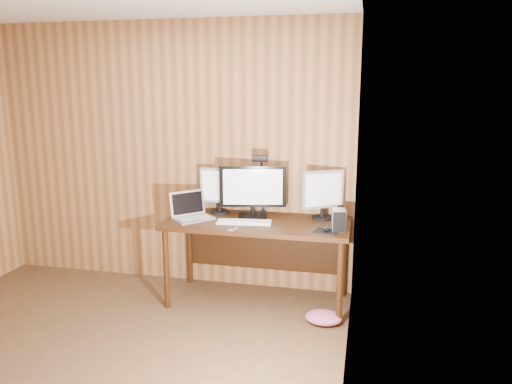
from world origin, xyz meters
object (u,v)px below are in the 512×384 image
(desk, at_px, (259,232))
(keyboard, at_px, (244,222))
(monitor_left, at_px, (219,189))
(monitor_right, at_px, (323,193))
(mouse, at_px, (327,229))
(phone, at_px, (233,229))
(monitor_center, at_px, (253,191))
(hard_drive, at_px, (339,220))
(desk_lamp, at_px, (261,175))
(laptop, at_px, (191,212))
(speaker, at_px, (340,213))

(desk, relative_size, keyboard, 3.34)
(desk, xyz_separation_m, monitor_left, (-0.40, 0.13, 0.34))
(monitor_right, bearing_deg, mouse, -110.42)
(desk, xyz_separation_m, phone, (-0.14, -0.38, 0.13))
(monitor_center, relative_size, hard_drive, 3.43)
(desk, distance_m, monitor_center, 0.37)
(desk, distance_m, desk_lamp, 0.52)
(laptop, relative_size, phone, 4.15)
(keyboard, relative_size, hard_drive, 2.79)
(monitor_center, distance_m, monitor_left, 0.34)
(keyboard, height_order, speaker, speaker)
(monitor_right, bearing_deg, monitor_left, 148.52)
(mouse, bearing_deg, phone, -166.58)
(desk, relative_size, monitor_left, 3.85)
(mouse, relative_size, speaker, 0.85)
(monitor_center, bearing_deg, monitor_right, -5.32)
(monitor_right, distance_m, mouse, 0.44)
(mouse, bearing_deg, monitor_center, 159.86)
(monitor_left, bearing_deg, speaker, 3.99)
(desk, height_order, mouse, mouse)
(monitor_left, bearing_deg, laptop, -124.54)
(laptop, distance_m, mouse, 1.22)
(speaker, xyz_separation_m, desk_lamp, (-0.71, 0.02, 0.30))
(monitor_right, relative_size, keyboard, 0.91)
(monitor_center, height_order, speaker, monitor_center)
(mouse, bearing_deg, laptop, 177.33)
(monitor_left, relative_size, keyboard, 0.87)
(monitor_center, height_order, monitor_right, monitor_center)
(monitor_left, relative_size, desk_lamp, 0.70)
(mouse, bearing_deg, desk, 161.78)
(mouse, height_order, speaker, speaker)
(laptop, bearing_deg, speaker, -35.36)
(keyboard, bearing_deg, laptop, 167.14)
(monitor_right, height_order, mouse, monitor_right)
(hard_drive, relative_size, speaker, 1.36)
(desk_lamp, bearing_deg, laptop, -145.76)
(mouse, distance_m, speaker, 0.40)
(monitor_right, distance_m, hard_drive, 0.39)
(monitor_left, height_order, speaker, monitor_left)
(desk_lamp, bearing_deg, hard_drive, -17.06)
(monitor_left, bearing_deg, hard_drive, -12.80)
(phone, distance_m, speaker, 0.99)
(laptop, distance_m, hard_drive, 1.30)
(phone, xyz_separation_m, desk_lamp, (0.12, 0.54, 0.36))
(desk, bearing_deg, hard_drive, -15.06)
(monitor_left, relative_size, hard_drive, 2.42)
(keyboard, bearing_deg, hard_drive, -9.20)
(mouse, relative_size, desk_lamp, 0.18)
(hard_drive, bearing_deg, mouse, -154.50)
(laptop, xyz_separation_m, keyboard, (0.50, -0.05, -0.05))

